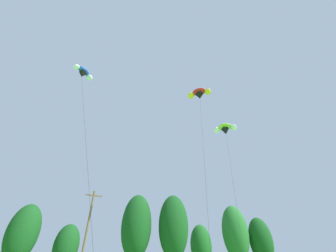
{
  "coord_description": "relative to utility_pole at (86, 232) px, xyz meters",
  "views": [
    {
      "loc": [
        -6.88,
        6.96,
        1.82
      ],
      "look_at": [
        0.75,
        23.98,
        14.67
      ],
      "focal_mm": 22.43,
      "sensor_mm": 36.0,
      "label": 1
    }
  ],
  "objects": [
    {
      "name": "utility_pole",
      "position": [
        0.0,
        0.0,
        0.0
      ],
      "size": [
        2.2,
        0.26,
        10.73
      ],
      "color": "brown",
      "rests_on": "ground_plane"
    },
    {
      "name": "treeline_tree_h",
      "position": [
        25.63,
        14.94,
        0.71
      ],
      "size": [
        4.63,
        4.63,
        10.48
      ],
      "color": "#472D19",
      "rests_on": "ground_plane"
    },
    {
      "name": "treeline_tree_f",
      "position": [
        10.05,
        12.9,
        3.32
      ],
      "size": [
        5.8,
        5.8,
        14.8
      ],
      "color": "#472D19",
      "rests_on": "ground_plane"
    },
    {
      "name": "treeline_tree_j",
      "position": [
        38.9,
        10.5,
        1.79
      ],
      "size": [
        5.11,
        5.11,
        12.26
      ],
      "color": "#472D19",
      "rests_on": "ground_plane"
    },
    {
      "name": "treeline_tree_d",
      "position": [
        -8.57,
        13.75,
        1.18
      ],
      "size": [
        4.84,
        4.84,
        11.26
      ],
      "color": "#472D19",
      "rests_on": "ground_plane"
    },
    {
      "name": "treeline_tree_i",
      "position": [
        33.21,
        12.05,
        3.31
      ],
      "size": [
        5.79,
        5.79,
        14.78
      ],
      "color": "#472D19",
      "rests_on": "ground_plane"
    },
    {
      "name": "treeline_tree_e",
      "position": [
        -1.63,
        14.14,
        -0.42
      ],
      "size": [
        4.13,
        4.13,
        8.62
      ],
      "color": "#472D19",
      "rests_on": "ground_plane"
    },
    {
      "name": "parafoil_kite_far_lime_white",
      "position": [
        16.29,
        -9.51,
        13.95
      ],
      "size": [
        9.38,
        9.57,
        18.81
      ],
      "color": "#93D633"
    },
    {
      "name": "parafoil_kite_mid_red_yellow",
      "position": [
        10.98,
        -11.35,
        17.6
      ],
      "size": [
        7.03,
        8.33,
        22.94
      ],
      "color": "red"
    },
    {
      "name": "treeline_tree_g",
      "position": [
        16.9,
        10.59,
        3.39
      ],
      "size": [
        5.82,
        5.82,
        14.9
      ],
      "color": "#472D19",
      "rests_on": "ground_plane"
    },
    {
      "name": "parafoil_kite_high_blue_white",
      "position": [
        -5.23,
        -7.48,
        18.66
      ],
      "size": [
        5.98,
        11.57,
        23.46
      ],
      "color": "blue"
    }
  ]
}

